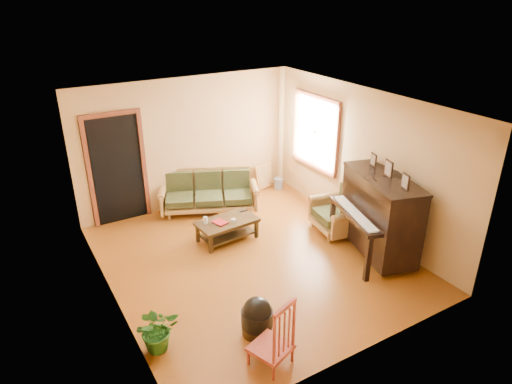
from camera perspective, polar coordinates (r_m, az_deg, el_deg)
floor at (r=7.67m, az=-0.42°, el=-8.33°), size 5.00×5.00×0.00m
doorway at (r=8.82m, az=-16.94°, el=2.61°), size 1.08×0.16×2.05m
window at (r=9.16m, az=7.49°, el=7.44°), size 0.12×1.36×1.46m
sofa at (r=9.07m, az=-5.93°, el=-0.06°), size 2.06×1.49×0.81m
coffee_table at (r=8.13m, az=-3.62°, el=-4.75°), size 1.09×0.65×0.38m
armchair at (r=8.37m, az=10.03°, el=-2.24°), size 0.97×1.01×0.88m
piano at (r=7.74m, az=15.19°, el=-2.97°), size 1.33×1.78×1.40m
footstool at (r=6.13m, az=0.12°, el=-15.75°), size 0.55×0.55×0.39m
red_chair at (r=5.56m, az=1.88°, el=-17.10°), size 0.58×0.60×0.94m
leaning_frame at (r=10.11m, az=0.99°, el=2.03°), size 0.45×0.18×0.58m
ceramic_crock at (r=10.15m, az=2.84°, el=1.08°), size 0.25×0.25×0.25m
potted_plant at (r=5.98m, az=-12.21°, el=-16.38°), size 0.58×0.52×0.60m
book at (r=7.90m, az=-5.03°, el=-4.04°), size 0.25×0.29×0.02m
candle at (r=7.94m, az=-6.34°, el=-3.53°), size 0.09×0.09×0.12m
glass_jar at (r=7.97m, az=-2.84°, el=-3.56°), size 0.09×0.09×0.06m
remote at (r=8.33m, az=-1.58°, el=-2.36°), size 0.15×0.05×0.02m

